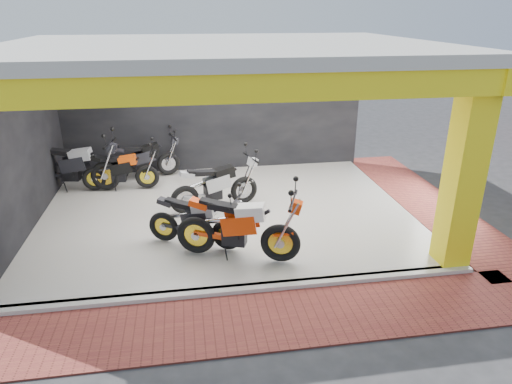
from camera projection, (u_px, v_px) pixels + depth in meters
ground at (237, 260)px, 8.38m from camera, size 80.00×80.00×0.00m
showroom_floor at (226, 213)px, 10.19m from camera, size 8.00×6.00×0.10m
showroom_ceiling at (222, 47)px, 8.87m from camera, size 8.40×6.40×0.20m
back_wall at (213, 110)px, 12.40m from camera, size 8.20×0.20×3.50m
left_wall at (16, 148)px, 8.96m from camera, size 0.20×6.20×3.50m
corner_column at (464, 173)px, 7.59m from camera, size 0.50×0.50×3.50m
header_beam_front at (242, 87)px, 6.23m from camera, size 8.40×0.30×0.40m
header_beam_right at (412, 60)px, 9.57m from camera, size 0.30×6.40×0.40m
floor_kerb at (244, 289)px, 7.43m from camera, size 8.00×0.20×0.10m
paver_front at (251, 321)px, 6.72m from camera, size 9.00×1.40×0.03m
paver_right at (426, 201)px, 10.91m from camera, size 1.40×7.00×0.03m
moto_hero at (281, 225)px, 7.86m from camera, size 2.55×1.65×1.46m
moto_row_a at (227, 221)px, 8.32m from camera, size 2.11×1.48×1.21m
moto_row_b at (244, 177)px, 10.32m from camera, size 2.29×1.34×1.32m
moto_row_c at (146, 166)px, 11.23m from camera, size 2.00×0.82×1.20m
moto_row_d at (168, 153)px, 12.15m from camera, size 2.18×1.21×1.26m
moto_row_e at (104, 163)px, 11.05m from camera, size 2.51×1.27×1.47m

